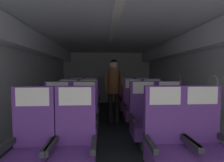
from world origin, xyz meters
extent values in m
cube|color=#23282D|center=(0.00, 3.28, -0.01)|extent=(3.78, 6.96, 0.02)
cube|color=silver|center=(-1.79, 3.28, 1.03)|extent=(0.08, 6.56, 2.06)
cube|color=silver|center=(1.79, 3.28, 1.03)|extent=(0.08, 6.56, 2.06)
cube|color=silver|center=(0.00, 3.28, 2.06)|extent=(3.66, 6.56, 0.06)
cube|color=#B6BBBB|center=(0.00, 6.58, 1.03)|extent=(3.66, 0.06, 2.06)
cube|color=silver|center=(-1.59, 3.28, 1.84)|extent=(0.32, 6.30, 0.36)
cube|color=silver|center=(1.59, 3.28, 1.84)|extent=(0.32, 6.30, 0.36)
cube|color=white|center=(0.00, 3.28, 2.02)|extent=(0.12, 5.91, 0.02)
cylinder|color=white|center=(1.75, 2.62, 1.07)|extent=(0.01, 0.26, 0.26)
cylinder|color=white|center=(1.75, 3.94, 1.07)|extent=(0.01, 0.26, 0.26)
cylinder|color=white|center=(1.75, 5.25, 1.07)|extent=(0.01, 0.26, 0.26)
cube|color=#5B3384|center=(-0.95, 1.70, 0.76)|extent=(0.44, 0.09, 0.67)
cube|color=#28282D|center=(-0.74, 1.51, 0.52)|extent=(0.05, 0.40, 0.06)
cube|color=#28282D|center=(-1.16, 1.51, 0.52)|extent=(0.05, 0.40, 0.06)
cube|color=silver|center=(-0.95, 1.65, 0.99)|extent=(0.35, 0.01, 0.20)
cube|color=#5B3384|center=(-0.50, 1.71, 0.76)|extent=(0.44, 0.09, 0.67)
cube|color=#28282D|center=(-0.28, 1.52, 0.52)|extent=(0.05, 0.40, 0.06)
cube|color=#28282D|center=(-0.71, 1.52, 0.52)|extent=(0.05, 0.40, 0.06)
cube|color=silver|center=(-0.50, 1.67, 0.99)|extent=(0.35, 0.01, 0.20)
cube|color=#5B3384|center=(0.95, 1.50, 0.32)|extent=(0.44, 0.47, 0.21)
cube|color=#5B3384|center=(0.95, 1.70, 0.76)|extent=(0.44, 0.09, 0.67)
cube|color=#28282D|center=(0.74, 1.50, 0.52)|extent=(0.05, 0.40, 0.06)
cube|color=silver|center=(0.95, 1.65, 0.99)|extent=(0.35, 0.01, 0.20)
cube|color=#5B3384|center=(0.51, 1.49, 0.32)|extent=(0.44, 0.47, 0.21)
cube|color=#5B3384|center=(0.51, 1.69, 0.76)|extent=(0.44, 0.09, 0.67)
cube|color=#28282D|center=(0.72, 1.49, 0.52)|extent=(0.05, 0.40, 0.06)
cube|color=#28282D|center=(0.30, 1.49, 0.52)|extent=(0.05, 0.40, 0.06)
cube|color=silver|center=(0.51, 1.64, 0.99)|extent=(0.35, 0.01, 0.20)
cube|color=#38383D|center=(-0.94, 2.47, 0.11)|extent=(0.16, 0.17, 0.21)
cube|color=#5B3384|center=(-0.94, 2.47, 0.32)|extent=(0.44, 0.47, 0.21)
cube|color=#5B3384|center=(-0.94, 2.66, 0.76)|extent=(0.44, 0.09, 0.67)
cube|color=#28282D|center=(-0.73, 2.47, 0.52)|extent=(0.05, 0.40, 0.06)
cube|color=#28282D|center=(-1.16, 2.47, 0.52)|extent=(0.05, 0.40, 0.06)
cube|color=silver|center=(-0.94, 2.62, 0.99)|extent=(0.35, 0.01, 0.20)
cube|color=#38383D|center=(-0.50, 2.46, 0.11)|extent=(0.16, 0.17, 0.21)
cube|color=#5B3384|center=(-0.50, 2.46, 0.32)|extent=(0.44, 0.47, 0.21)
cube|color=#5B3384|center=(-0.50, 2.65, 0.76)|extent=(0.44, 0.09, 0.67)
cube|color=#28282D|center=(-0.28, 2.46, 0.52)|extent=(0.05, 0.40, 0.06)
cube|color=#28282D|center=(-0.71, 2.46, 0.52)|extent=(0.05, 0.40, 0.06)
cube|color=silver|center=(-0.50, 2.61, 0.99)|extent=(0.35, 0.01, 0.20)
cube|color=#38383D|center=(0.95, 2.45, 0.11)|extent=(0.16, 0.17, 0.21)
cube|color=#5B3384|center=(0.95, 2.45, 0.32)|extent=(0.44, 0.47, 0.21)
cube|color=#5B3384|center=(0.95, 2.65, 0.76)|extent=(0.44, 0.09, 0.67)
cube|color=#28282D|center=(1.17, 2.45, 0.52)|extent=(0.05, 0.40, 0.06)
cube|color=#28282D|center=(0.74, 2.45, 0.52)|extent=(0.05, 0.40, 0.06)
cube|color=silver|center=(0.95, 2.60, 0.99)|extent=(0.35, 0.01, 0.20)
cube|color=#38383D|center=(0.50, 2.44, 0.11)|extent=(0.16, 0.17, 0.21)
cube|color=#5B3384|center=(0.50, 2.44, 0.32)|extent=(0.44, 0.47, 0.21)
cube|color=#5B3384|center=(0.50, 2.64, 0.76)|extent=(0.44, 0.09, 0.67)
cube|color=#28282D|center=(0.71, 2.44, 0.52)|extent=(0.05, 0.40, 0.06)
cube|color=#28282D|center=(0.28, 2.44, 0.52)|extent=(0.05, 0.40, 0.06)
cube|color=silver|center=(0.50, 2.59, 0.99)|extent=(0.35, 0.01, 0.20)
cube|color=#38383D|center=(-0.94, 3.40, 0.11)|extent=(0.16, 0.17, 0.21)
cube|color=#753D8E|center=(-0.94, 3.40, 0.32)|extent=(0.44, 0.47, 0.21)
cube|color=#753D8E|center=(-0.94, 3.59, 0.76)|extent=(0.44, 0.09, 0.67)
cube|color=#28282D|center=(-0.73, 3.40, 0.52)|extent=(0.05, 0.40, 0.06)
cube|color=#28282D|center=(-1.15, 3.40, 0.52)|extent=(0.05, 0.40, 0.06)
cube|color=silver|center=(-0.94, 3.54, 0.99)|extent=(0.35, 0.01, 0.20)
cube|color=#38383D|center=(-0.51, 3.40, 0.11)|extent=(0.16, 0.17, 0.21)
cube|color=#753D8E|center=(-0.51, 3.40, 0.32)|extent=(0.44, 0.47, 0.21)
cube|color=#753D8E|center=(-0.51, 3.60, 0.76)|extent=(0.44, 0.09, 0.67)
cube|color=#28282D|center=(-0.29, 3.40, 0.52)|extent=(0.05, 0.40, 0.06)
cube|color=#28282D|center=(-0.72, 3.40, 0.52)|extent=(0.05, 0.40, 0.06)
cube|color=silver|center=(-0.51, 3.55, 0.99)|extent=(0.35, 0.01, 0.20)
cube|color=#38383D|center=(0.94, 3.40, 0.11)|extent=(0.16, 0.17, 0.21)
cube|color=#753D8E|center=(0.94, 3.40, 0.32)|extent=(0.44, 0.47, 0.21)
cube|color=#753D8E|center=(0.94, 3.59, 0.76)|extent=(0.44, 0.09, 0.67)
cube|color=#28282D|center=(1.15, 3.40, 0.52)|extent=(0.05, 0.40, 0.06)
cube|color=#28282D|center=(0.73, 3.40, 0.52)|extent=(0.05, 0.40, 0.06)
cube|color=silver|center=(0.94, 3.55, 0.99)|extent=(0.35, 0.01, 0.20)
cube|color=#38383D|center=(0.51, 3.41, 0.11)|extent=(0.16, 0.17, 0.21)
cube|color=#753D8E|center=(0.51, 3.41, 0.32)|extent=(0.44, 0.47, 0.21)
cube|color=#753D8E|center=(0.51, 3.60, 0.76)|extent=(0.44, 0.09, 0.67)
cube|color=#28282D|center=(0.72, 3.41, 0.52)|extent=(0.05, 0.40, 0.06)
cube|color=#28282D|center=(0.30, 3.41, 0.52)|extent=(0.05, 0.40, 0.06)
cube|color=silver|center=(0.51, 3.55, 0.99)|extent=(0.35, 0.01, 0.20)
cube|color=#38383D|center=(-0.94, 4.36, 0.11)|extent=(0.16, 0.17, 0.21)
cube|color=#753D8E|center=(-0.94, 4.36, 0.32)|extent=(0.44, 0.47, 0.21)
cube|color=#753D8E|center=(-0.94, 4.55, 0.76)|extent=(0.44, 0.09, 0.67)
cube|color=#28282D|center=(-0.73, 4.36, 0.52)|extent=(0.05, 0.40, 0.06)
cube|color=#28282D|center=(-1.15, 4.36, 0.52)|extent=(0.05, 0.40, 0.06)
cube|color=silver|center=(-0.94, 4.50, 0.99)|extent=(0.35, 0.01, 0.20)
cube|color=#38383D|center=(-0.50, 4.35, 0.11)|extent=(0.16, 0.17, 0.21)
cube|color=#753D8E|center=(-0.50, 4.35, 0.32)|extent=(0.44, 0.47, 0.21)
cube|color=#753D8E|center=(-0.50, 4.54, 0.76)|extent=(0.44, 0.09, 0.67)
cube|color=#28282D|center=(-0.29, 4.35, 0.52)|extent=(0.05, 0.40, 0.06)
cube|color=#28282D|center=(-0.72, 4.35, 0.52)|extent=(0.05, 0.40, 0.06)
cube|color=silver|center=(-0.50, 4.49, 0.99)|extent=(0.35, 0.01, 0.20)
cube|color=#38383D|center=(0.95, 4.34, 0.11)|extent=(0.16, 0.17, 0.21)
cube|color=#753D8E|center=(0.95, 4.34, 0.32)|extent=(0.44, 0.47, 0.21)
cube|color=#753D8E|center=(0.95, 4.53, 0.76)|extent=(0.44, 0.09, 0.67)
cube|color=#28282D|center=(1.17, 4.34, 0.52)|extent=(0.05, 0.40, 0.06)
cube|color=#28282D|center=(0.74, 4.34, 0.52)|extent=(0.05, 0.40, 0.06)
cube|color=silver|center=(0.95, 4.49, 0.99)|extent=(0.35, 0.01, 0.20)
cube|color=#38383D|center=(0.51, 4.36, 0.11)|extent=(0.16, 0.17, 0.21)
cube|color=#753D8E|center=(0.51, 4.36, 0.32)|extent=(0.44, 0.47, 0.21)
cube|color=#753D8E|center=(0.51, 4.55, 0.76)|extent=(0.44, 0.09, 0.67)
cube|color=#28282D|center=(0.72, 4.36, 0.52)|extent=(0.05, 0.40, 0.06)
cube|color=#28282D|center=(0.30, 4.36, 0.52)|extent=(0.05, 0.40, 0.06)
cube|color=silver|center=(0.51, 4.51, 0.99)|extent=(0.35, 0.01, 0.20)
cylinder|color=black|center=(0.01, 3.84, 0.37)|extent=(0.11, 0.11, 0.74)
cylinder|color=black|center=(0.17, 3.84, 0.37)|extent=(0.11, 0.11, 0.74)
cylinder|color=brown|center=(0.09, 3.84, 1.03)|extent=(0.28, 0.28, 0.58)
cylinder|color=brown|center=(-0.09, 3.84, 1.00)|extent=(0.07, 0.07, 0.49)
cylinder|color=brown|center=(0.27, 3.84, 1.00)|extent=(0.07, 0.07, 0.49)
sphere|color=tan|center=(0.09, 3.84, 1.43)|extent=(0.21, 0.21, 0.21)
sphere|color=black|center=(0.09, 3.84, 1.47)|extent=(0.18, 0.18, 0.18)
camera|label=1|loc=(-0.20, -0.14, 1.26)|focal=26.28mm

